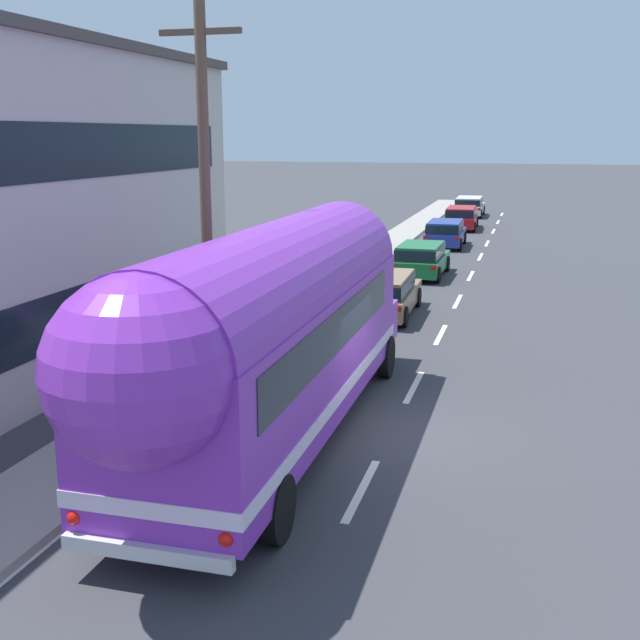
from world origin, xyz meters
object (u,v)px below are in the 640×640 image
object	(u,v)px
car_lead	(384,292)
painted_bus	(269,329)
car_third	(445,232)
car_fifth	(469,205)
car_fourth	(461,216)
car_second	(421,258)
utility_pole	(205,193)

from	to	relation	value
car_lead	painted_bus	bearing A→B (deg)	-89.47
car_third	car_fifth	bearing A→B (deg)	90.64
car_third	car_fourth	bearing A→B (deg)	89.86
car_third	car_fourth	world-z (taller)	same
car_second	car_fifth	bearing A→B (deg)	90.55
car_third	car_lead	bearing A→B (deg)	-90.16
utility_pole	car_fifth	bearing A→B (deg)	86.94
car_second	car_third	world-z (taller)	same
car_second	car_fourth	bearing A→B (deg)	90.14
car_second	car_fifth	world-z (taller)	same
utility_pole	car_third	bearing A→B (deg)	84.52
painted_bus	car_lead	distance (m)	11.48
car_third	car_second	bearing A→B (deg)	-89.61
painted_bus	car_second	size ratio (longest dim) A/B	2.94
car_fourth	car_fifth	distance (m)	8.08
utility_pole	car_fifth	xyz separation A→B (m)	(2.20, 41.10, -3.63)
car_lead	car_third	bearing A→B (deg)	89.84
car_lead	car_second	distance (m)	7.47
painted_bus	car_lead	world-z (taller)	painted_bus
car_lead	car_fourth	bearing A→B (deg)	89.84
car_second	car_fourth	distance (m)	17.18
car_lead	car_fifth	distance (m)	32.72
car_lead	car_second	xyz separation A→B (m)	(0.11, 7.47, -0.00)
car_second	car_lead	bearing A→B (deg)	-90.83
utility_pole	painted_bus	bearing A→B (deg)	-50.82
car_fifth	car_lead	bearing A→B (deg)	-89.76
car_second	car_fifth	xyz separation A→B (m)	(-0.24, 25.25, 0.01)
car_fourth	car_third	bearing A→B (deg)	-90.14
utility_pole	car_second	distance (m)	16.45
car_lead	utility_pole	bearing A→B (deg)	-105.56
painted_bus	car_third	xyz separation A→B (m)	(-0.06, 27.84, -1.51)
utility_pole	car_lead	world-z (taller)	utility_pole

